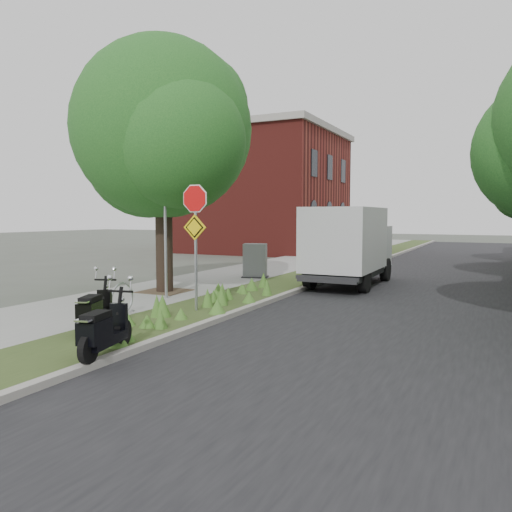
{
  "coord_description": "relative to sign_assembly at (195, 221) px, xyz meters",
  "views": [
    {
      "loc": [
        5.34,
        -9.65,
        2.45
      ],
      "look_at": [
        -1.0,
        3.12,
        1.3
      ],
      "focal_mm": 35.0,
      "sensor_mm": 36.0,
      "label": 1
    }
  ],
  "objects": [
    {
      "name": "ground",
      "position": [
        1.4,
        -0.58,
        -2.33
      ],
      "size": [
        120.0,
        120.0,
        0.0
      ],
      "primitive_type": "plane",
      "color": "#4C5147",
      "rests_on": "ground"
    },
    {
      "name": "sidewalk_near",
      "position": [
        -2.85,
        9.42,
        -2.27
      ],
      "size": [
        3.5,
        60.0,
        0.12
      ],
      "primitive_type": "cube",
      "color": "gray",
      "rests_on": "ground"
    },
    {
      "name": "verge",
      "position": [
        -0.1,
        9.42,
        -2.27
      ],
      "size": [
        2.0,
        60.0,
        0.12
      ],
      "primitive_type": "cube",
      "color": "#344A1F",
      "rests_on": "ground"
    },
    {
      "name": "kerb_near",
      "position": [
        0.9,
        9.42,
        -2.26
      ],
      "size": [
        0.2,
        60.0,
        0.13
      ],
      "primitive_type": "cube",
      "color": "#9E9991",
      "rests_on": "ground"
    },
    {
      "name": "road",
      "position": [
        4.4,
        9.42,
        -2.32
      ],
      "size": [
        7.0,
        60.0,
        0.01
      ],
      "primitive_type": "cube",
      "color": "black",
      "rests_on": "ground"
    },
    {
      "name": "street_tree_main",
      "position": [
        -2.68,
        2.28,
        2.48
      ],
      "size": [
        6.21,
        5.54,
        7.66
      ],
      "color": "black",
      "rests_on": "ground"
    },
    {
      "name": "bare_post",
      "position": [
        -1.8,
        1.22,
        -0.21
      ],
      "size": [
        0.08,
        0.08,
        4.0
      ],
      "color": "#A5A8AD",
      "rests_on": "ground"
    },
    {
      "name": "bike_hoop",
      "position": [
        -1.3,
        -1.18,
        -1.83
      ],
      "size": [
        0.06,
        0.78,
        0.77
      ],
      "color": "#A5A8AD",
      "rests_on": "ground"
    },
    {
      "name": "sign_assembly",
      "position": [
        0.0,
        0.0,
        0.0
      ],
      "size": [
        0.94,
        0.08,
        3.22
      ],
      "color": "#A5A8AD",
      "rests_on": "ground"
    },
    {
      "name": "brick_building",
      "position": [
        -8.1,
        21.42,
        1.88
      ],
      "size": [
        9.4,
        10.4,
        8.3
      ],
      "color": "maroon",
      "rests_on": "ground"
    },
    {
      "name": "scooter_near",
      "position": [
        -0.56,
        -2.87,
        -1.84
      ],
      "size": [
        0.75,
        1.51,
        0.76
      ],
      "color": "black",
      "rests_on": "ground"
    },
    {
      "name": "scooter_far",
      "position": [
        0.84,
        -4.12,
        -1.83
      ],
      "size": [
        0.59,
        1.6,
        0.77
      ],
      "color": "black",
      "rests_on": "ground"
    },
    {
      "name": "box_truck",
      "position": [
        1.93,
        6.73,
        -0.81
      ],
      "size": [
        2.12,
        5.17,
        2.33
      ],
      "color": "#262628",
      "rests_on": "ground"
    },
    {
      "name": "utility_cabinet",
      "position": [
        -1.66,
        6.59,
        -1.59
      ],
      "size": [
        1.1,
        0.88,
        1.28
      ],
      "color": "#262628",
      "rests_on": "ground"
    }
  ]
}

